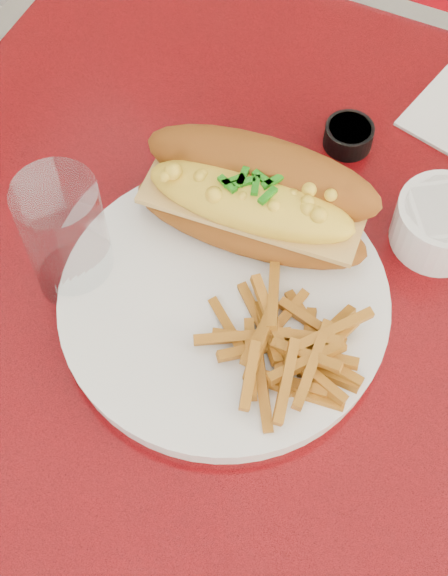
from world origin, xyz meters
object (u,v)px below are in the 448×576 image
at_px(fork, 297,328).
at_px(water_tumbler, 66,237).
at_px(diner_table, 405,389).
at_px(sauce_cup_left, 349,135).
at_px(dinner_plate, 224,303).
at_px(mac_hoagie, 255,197).
at_px(gravy_ramekin, 441,223).

distance_m(fork, water_tumbler, 0.23).
bearing_deg(diner_table, fork, -148.04).
relative_size(fork, sauce_cup_left, 2.32).
xyz_separation_m(sauce_cup_left, water_tumbler, (-0.18, -0.27, 0.05)).
bearing_deg(water_tumbler, diner_table, 16.28).
bearing_deg(dinner_plate, sauce_cup_left, 81.81).
xyz_separation_m(diner_table, sauce_cup_left, (-0.16, 0.17, 0.18)).
bearing_deg(water_tumbler, fork, 6.66).
bearing_deg(mac_hoagie, fork, -51.35).
bearing_deg(fork, water_tumbler, 93.93).
bearing_deg(gravy_ramekin, fork, -117.36).
height_order(fork, gravy_ramekin, gravy_ramekin).
height_order(diner_table, sauce_cup_left, sauce_cup_left).
height_order(dinner_plate, mac_hoagie, mac_hoagie).
bearing_deg(fork, mac_hoagie, 40.55).
bearing_deg(fork, sauce_cup_left, 6.48).
relative_size(dinner_plate, gravy_ramekin, 3.19).
bearing_deg(water_tumbler, gravy_ramekin, 31.84).
xyz_separation_m(diner_table, mac_hoagie, (-0.20, 0.02, 0.23)).
xyz_separation_m(diner_table, fork, (-0.12, -0.07, 0.18)).
distance_m(mac_hoagie, water_tumbler, 0.18).
distance_m(dinner_plate, gravy_ramekin, 0.23).
bearing_deg(fork, gravy_ramekin, -30.10).
relative_size(dinner_plate, fork, 2.55).
relative_size(diner_table, sauce_cup_left, 20.70).
distance_m(diner_table, sauce_cup_left, 0.29).
distance_m(dinner_plate, fork, 0.08).
bearing_deg(sauce_cup_left, dinner_plate, -98.19).
distance_m(gravy_ramekin, sauce_cup_left, 0.15).
bearing_deg(diner_table, mac_hoagie, 175.48).
distance_m(dinner_plate, mac_hoagie, 0.10).
distance_m(mac_hoagie, fork, 0.13).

